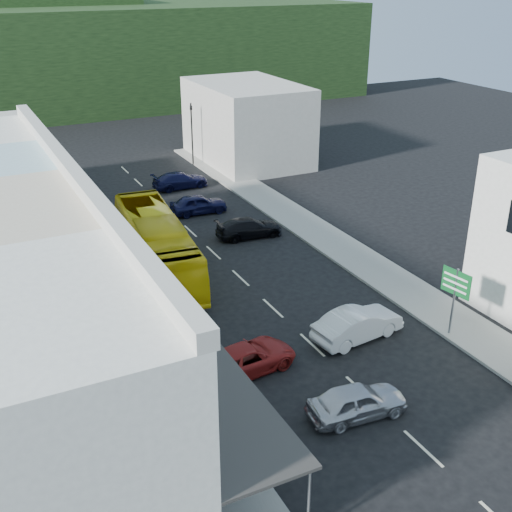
{
  "coord_description": "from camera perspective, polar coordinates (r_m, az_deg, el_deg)",
  "views": [
    {
      "loc": [
        -13.94,
        -22.05,
        16.37
      ],
      "look_at": [
        0.0,
        6.0,
        2.2
      ],
      "focal_mm": 45.0,
      "sensor_mm": 36.0,
      "label": 1
    }
  ],
  "objects": [
    {
      "name": "traffic_signal",
      "position": [
        58.1,
        -5.71,
        10.69
      ],
      "size": [
        0.72,
        1.19,
        5.55
      ],
      "primitive_type": null,
      "rotation": [
        0.0,
        0.0,
        3.22
      ],
      "color": "black",
      "rests_on": "ground"
    },
    {
      "name": "direction_sign",
      "position": [
        31.93,
        17.13,
        -4.01
      ],
      "size": [
        0.71,
        1.67,
        3.57
      ],
      "primitive_type": null,
      "rotation": [
        0.0,
        0.0,
        0.17
      ],
      "color": "#0C5522",
      "rests_on": "ground"
    },
    {
      "name": "car_white",
      "position": [
        31.23,
        9.02,
        -6.11
      ],
      "size": [
        4.59,
        2.33,
        1.4
      ],
      "primitive_type": "imported",
      "rotation": [
        0.0,
        0.0,
        1.7
      ],
      "color": "white",
      "rests_on": "ground"
    },
    {
      "name": "distant_block_right",
      "position": [
        59.13,
        -0.82,
        11.77
      ],
      "size": [
        8.0,
        12.0,
        7.0
      ],
      "primitive_type": "cube",
      "color": "#B7B2A8",
      "rests_on": "ground"
    },
    {
      "name": "ground",
      "position": [
        30.8,
        5.02,
        -7.88
      ],
      "size": [
        120.0,
        120.0,
        0.0
      ],
      "primitive_type": "plane",
      "color": "black",
      "rests_on": "ground"
    },
    {
      "name": "bus",
      "position": [
        37.57,
        -8.82,
        0.81
      ],
      "size": [
        3.7,
        11.8,
        3.1
      ],
      "primitive_type": "imported",
      "rotation": [
        0.0,
        0.0,
        -0.1
      ],
      "color": "yellow",
      "rests_on": "ground"
    },
    {
      "name": "car_silver",
      "position": [
        26.27,
        8.98,
        -12.63
      ],
      "size": [
        4.55,
        2.19,
        1.4
      ],
      "primitive_type": "imported",
      "rotation": [
        0.0,
        0.0,
        1.48
      ],
      "color": "silver",
      "rests_on": "ground"
    },
    {
      "name": "hillside",
      "position": [
        88.56,
        -19.0,
        16.85
      ],
      "size": [
        80.0,
        26.0,
        14.0
      ],
      "color": "black",
      "rests_on": "ground"
    },
    {
      "name": "car_red",
      "position": [
        28.57,
        -0.76,
        -8.92
      ],
      "size": [
        4.8,
        2.47,
        1.4
      ],
      "primitive_type": "imported",
      "rotation": [
        0.0,
        0.0,
        1.7
      ],
      "color": "maroon",
      "rests_on": "ground"
    },
    {
      "name": "car_navy_far",
      "position": [
        52.35,
        -6.75,
        6.76
      ],
      "size": [
        4.52,
        1.89,
        1.4
      ],
      "primitive_type": "imported",
      "rotation": [
        0.0,
        0.0,
        1.58
      ],
      "color": "black",
      "rests_on": "ground"
    },
    {
      "name": "sidewalk_left",
      "position": [
        36.53,
        -13.47,
        -2.88
      ],
      "size": [
        3.0,
        52.0,
        0.15
      ],
      "primitive_type": "cube",
      "color": "gray",
      "rests_on": "ground"
    },
    {
      "name": "sidewalk_right",
      "position": [
        41.86,
        6.77,
        1.25
      ],
      "size": [
        3.0,
        52.0,
        0.15
      ],
      "primitive_type": "cube",
      "color": "gray",
      "rests_on": "ground"
    },
    {
      "name": "shopfront_row",
      "position": [
        29.78,
        -21.16,
        -1.97
      ],
      "size": [
        8.25,
        30.0,
        8.0
      ],
      "color": "silver",
      "rests_on": "ground"
    },
    {
      "name": "pedestrian_left",
      "position": [
        30.71,
        -10.61,
        -6.15
      ],
      "size": [
        0.56,
        0.69,
        1.7
      ],
      "primitive_type": "imported",
      "rotation": [
        0.0,
        0.0,
        1.27
      ],
      "color": "black",
      "rests_on": "sidewalk_left"
    },
    {
      "name": "car_black_near",
      "position": [
        42.32,
        -0.62,
        2.61
      ],
      "size": [
        4.66,
        2.27,
        1.4
      ],
      "primitive_type": "imported",
      "rotation": [
        0.0,
        0.0,
        1.47
      ],
      "color": "black",
      "rests_on": "ground"
    },
    {
      "name": "car_navy_mid",
      "position": [
        46.65,
        -5.15,
        4.61
      ],
      "size": [
        4.51,
        2.09,
        1.4
      ],
      "primitive_type": "imported",
      "rotation": [
        0.0,
        0.0,
        1.5
      ],
      "color": "black",
      "rests_on": "ground"
    }
  ]
}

